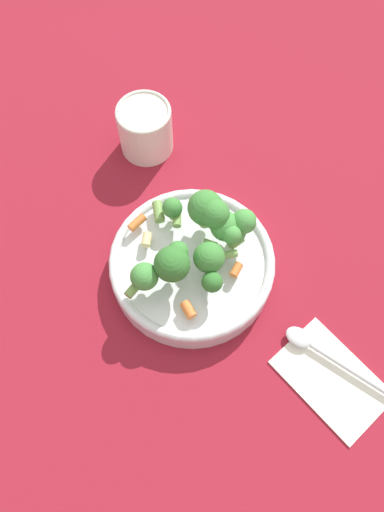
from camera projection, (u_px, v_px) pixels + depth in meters
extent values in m
plane|color=maroon|center=(192.00, 271.00, 0.71)|extent=(3.00, 3.00, 0.00)
cylinder|color=silver|center=(192.00, 266.00, 0.70)|extent=(0.23, 0.23, 0.03)
torus|color=silver|center=(192.00, 261.00, 0.68)|extent=(0.23, 0.23, 0.01)
cylinder|color=#8CB766|center=(233.00, 239.00, 0.68)|extent=(0.01, 0.01, 0.01)
sphere|color=#479342|center=(234.00, 232.00, 0.66)|extent=(0.03, 0.03, 0.03)
cylinder|color=#8CB766|center=(212.00, 287.00, 0.64)|extent=(0.01, 0.01, 0.01)
sphere|color=#33722D|center=(212.00, 282.00, 0.63)|extent=(0.03, 0.03, 0.03)
cylinder|color=#8CB766|center=(173.00, 273.00, 0.65)|extent=(0.02, 0.02, 0.02)
sphere|color=#33722D|center=(172.00, 264.00, 0.62)|extent=(0.05, 0.05, 0.05)
cylinder|color=#8CB766|center=(223.00, 233.00, 0.68)|extent=(0.01, 0.01, 0.01)
sphere|color=#479342|center=(225.00, 225.00, 0.66)|extent=(0.04, 0.04, 0.04)
cylinder|color=#8CB766|center=(147.00, 285.00, 0.65)|extent=(0.01, 0.01, 0.01)
sphere|color=#479342|center=(146.00, 278.00, 0.63)|extent=(0.04, 0.04, 0.04)
cylinder|color=#8CB766|center=(208.00, 265.00, 0.66)|extent=(0.01, 0.01, 0.01)
sphere|color=#3D8438|center=(209.00, 257.00, 0.64)|extent=(0.04, 0.04, 0.04)
cylinder|color=#8CB766|center=(231.00, 240.00, 0.66)|extent=(0.01, 0.01, 0.01)
sphere|color=#479342|center=(232.00, 234.00, 0.65)|extent=(0.03, 0.03, 0.03)
cylinder|color=#8CB766|center=(205.00, 219.00, 0.68)|extent=(0.02, 0.02, 0.02)
sphere|color=#3D8438|center=(205.00, 208.00, 0.65)|extent=(0.05, 0.05, 0.05)
cylinder|color=#8CB766|center=(178.00, 258.00, 0.65)|extent=(0.01, 0.01, 0.02)
sphere|color=#3D8438|center=(178.00, 251.00, 0.63)|extent=(0.03, 0.03, 0.03)
cylinder|color=#8CB766|center=(214.00, 223.00, 0.67)|extent=(0.01, 0.01, 0.02)
sphere|color=#3D8438|center=(215.00, 214.00, 0.64)|extent=(0.04, 0.04, 0.04)
cylinder|color=#8CB766|center=(173.00, 215.00, 0.70)|extent=(0.01, 0.01, 0.01)
sphere|color=#3D8438|center=(172.00, 208.00, 0.68)|extent=(0.03, 0.03, 0.03)
cylinder|color=#8CB766|center=(243.00, 228.00, 0.67)|extent=(0.01, 0.01, 0.01)
sphere|color=#479342|center=(244.00, 221.00, 0.65)|extent=(0.03, 0.03, 0.03)
cylinder|color=#729E4C|center=(156.00, 213.00, 0.70)|extent=(0.03, 0.03, 0.01)
cylinder|color=#729E4C|center=(203.00, 215.00, 0.68)|extent=(0.02, 0.03, 0.01)
cylinder|color=#729E4C|center=(227.00, 255.00, 0.66)|extent=(0.03, 0.02, 0.01)
cylinder|color=#729E4C|center=(136.00, 289.00, 0.63)|extent=(0.03, 0.02, 0.01)
cylinder|color=beige|center=(147.00, 239.00, 0.68)|extent=(0.02, 0.02, 0.01)
cylinder|color=orange|center=(137.00, 223.00, 0.69)|extent=(0.03, 0.02, 0.01)
cylinder|color=#729E4C|center=(210.00, 245.00, 0.68)|extent=(0.02, 0.02, 0.01)
cylinder|color=orange|center=(236.00, 270.00, 0.66)|extent=(0.02, 0.02, 0.01)
cylinder|color=#729E4C|center=(177.00, 219.00, 0.68)|extent=(0.02, 0.02, 0.01)
cylinder|color=orange|center=(188.00, 310.00, 0.64)|extent=(0.02, 0.02, 0.01)
cylinder|color=#729E4C|center=(236.00, 242.00, 0.67)|extent=(0.02, 0.01, 0.01)
cylinder|color=silver|center=(145.00, 130.00, 0.77)|extent=(0.08, 0.08, 0.08)
torus|color=silver|center=(143.00, 112.00, 0.73)|extent=(0.08, 0.08, 0.01)
cube|color=white|center=(332.00, 379.00, 0.65)|extent=(0.11, 0.15, 0.01)
cylinder|color=silver|center=(357.00, 374.00, 0.64)|extent=(0.06, 0.13, 0.01)
ellipsoid|color=silver|center=(299.00, 337.00, 0.66)|extent=(0.04, 0.04, 0.01)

